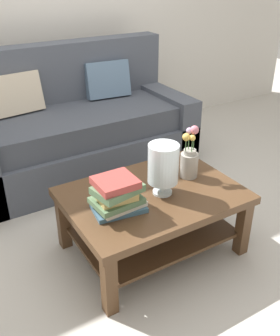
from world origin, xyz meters
TOP-DOWN VIEW (x-y plane):
  - ground_plane at (0.00, 0.00)m, footprint 10.00×10.00m
  - back_wall at (0.00, 1.65)m, footprint 6.40×0.12m
  - couch at (-0.04, 0.93)m, footprint 1.94×0.90m
  - coffee_table at (-0.09, -0.38)m, footprint 1.06×0.76m
  - book_stack_main at (-0.37, -0.45)m, footprint 0.31×0.25m
  - glass_hurricane_vase at (-0.05, -0.42)m, footprint 0.18×0.18m
  - flower_pitcher at (0.22, -0.33)m, footprint 0.12×0.12m

SIDE VIEW (x-z plane):
  - ground_plane at x=0.00m, z-range 0.00..0.00m
  - coffee_table at x=-0.09m, z-range 0.09..0.52m
  - couch at x=-0.04m, z-range -0.17..0.89m
  - book_stack_main at x=-0.37m, z-range 0.43..0.64m
  - flower_pitcher at x=0.22m, z-range 0.38..0.73m
  - glass_hurricane_vase at x=-0.05m, z-range 0.46..0.78m
  - back_wall at x=0.00m, z-range 0.00..2.70m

